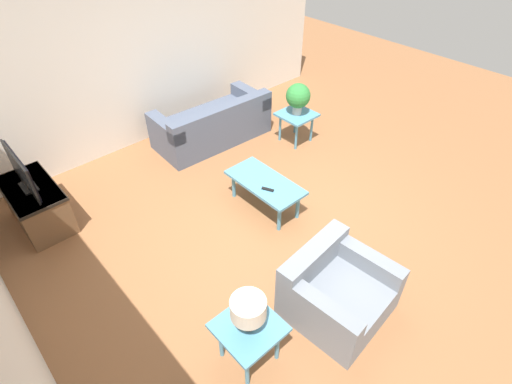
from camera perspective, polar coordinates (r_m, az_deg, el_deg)
ground_plane at (r=5.26m, az=3.57°, el=-4.30°), size 14.00×14.00×0.00m
wall_right at (r=6.70m, az=-15.77°, el=18.19°), size 0.12×7.20×2.70m
sofa at (r=6.74m, az=-6.16°, el=9.51°), size 0.96×1.92×0.74m
armchair at (r=4.26m, az=11.29°, el=-13.69°), size 0.98×1.03×0.70m
coffee_table at (r=5.24m, az=1.28°, el=1.09°), size 1.07×0.52×0.44m
side_table_plant at (r=6.65m, az=5.81°, el=10.53°), size 0.55×0.55×0.51m
side_table_lamp at (r=3.75m, az=-1.05°, el=-19.24°), size 0.55×0.55×0.51m
tv_stand_chest at (r=5.77m, az=-28.83°, el=-1.50°), size 1.03×0.56×0.58m
television at (r=5.49m, az=-30.52°, el=2.50°), size 0.88×0.16×0.49m
potted_plant at (r=6.47m, az=6.03°, el=13.42°), size 0.39×0.39×0.51m
table_lamp at (r=3.48m, az=-1.11°, el=-16.44°), size 0.31×0.31×0.37m
remote_control at (r=5.06m, az=1.69°, el=0.38°), size 0.16×0.11×0.02m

